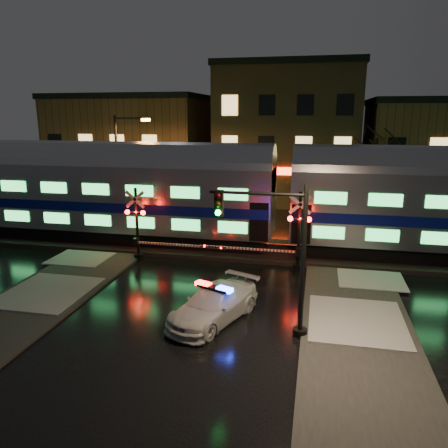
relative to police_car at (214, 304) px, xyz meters
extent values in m
plane|color=black|center=(-1.19, 3.85, -0.65)|extent=(120.00, 120.00, 0.00)
cube|color=black|center=(-1.19, 8.85, -0.53)|extent=(90.00, 4.20, 0.24)
cube|color=#2D2D2D|center=(-7.69, -2.15, -0.59)|extent=(4.00, 20.00, 0.12)
cube|color=#2D2D2D|center=(5.31, -2.15, -0.59)|extent=(4.00, 20.00, 0.12)
cube|color=brown|center=(-14.19, 25.85, 3.85)|extent=(14.00, 10.00, 9.00)
cube|color=brown|center=(0.81, 26.35, 5.10)|extent=(12.00, 11.00, 11.50)
cube|color=brown|center=(13.81, 25.85, 3.60)|extent=(12.00, 10.00, 8.50)
cube|color=black|center=(-11.20, 8.85, -0.01)|extent=(24.00, 2.40, 0.80)
cube|color=#B7BAC1|center=(-11.20, 8.85, 2.29)|extent=(25.00, 3.05, 3.80)
cube|color=navy|center=(-11.20, 8.85, 1.89)|extent=(24.75, 3.09, 0.55)
cube|color=#3ADD61|center=(-11.20, 7.30, 1.14)|extent=(21.00, 0.05, 0.62)
cube|color=#3ADD61|center=(-11.20, 7.30, 2.94)|extent=(21.00, 0.05, 0.62)
cylinder|color=#B7BAC1|center=(-11.20, 8.85, 3.99)|extent=(25.00, 3.05, 3.05)
imported|color=silver|center=(0.00, 0.00, -0.01)|extent=(3.32, 4.81, 1.29)
cube|color=black|center=(0.00, 0.00, 0.68)|extent=(1.38, 0.82, 0.09)
cube|color=#FF0C05|center=(-0.45, 0.18, 0.72)|extent=(0.66, 0.50, 0.15)
cube|color=#1426FF|center=(0.45, -0.18, 0.72)|extent=(0.66, 0.50, 0.15)
cylinder|color=black|center=(2.86, 6.25, -0.50)|extent=(0.50, 0.50, 0.30)
cylinder|color=black|center=(2.86, 6.25, 1.36)|extent=(0.16, 0.16, 4.03)
sphere|color=#FF0C05|center=(2.40, 6.07, 2.06)|extent=(0.26, 0.26, 0.26)
sphere|color=#FF0C05|center=(3.31, 6.07, 2.06)|extent=(0.26, 0.26, 0.26)
cube|color=white|center=(0.34, 6.00, 0.40)|extent=(5.03, 0.10, 0.10)
cube|color=black|center=(2.86, 6.00, 0.40)|extent=(0.25, 0.30, 0.45)
cylinder|color=black|center=(-5.71, 6.25, -0.51)|extent=(0.49, 0.49, 0.29)
cylinder|color=black|center=(-5.71, 6.25, 1.31)|extent=(0.16, 0.16, 3.93)
sphere|color=#FF0C05|center=(-6.15, 6.07, 2.00)|extent=(0.26, 0.26, 0.26)
sphere|color=#FF0C05|center=(-5.26, 6.07, 2.00)|extent=(0.26, 0.26, 0.26)
cube|color=white|center=(-3.25, 6.00, 0.38)|extent=(4.91, 0.10, 0.10)
cube|color=black|center=(-5.71, 6.00, 0.38)|extent=(0.25, 0.30, 0.45)
cylinder|color=black|center=(3.27, -0.54, -0.52)|extent=(0.51, 0.51, 0.27)
cylinder|color=black|center=(3.27, -0.54, 2.07)|extent=(0.16, 0.16, 5.44)
cylinder|color=black|center=(1.63, -0.54, 4.42)|extent=(3.26, 0.11, 0.11)
cube|color=black|center=(0.37, -0.69, 4.06)|extent=(0.29, 0.25, 0.91)
sphere|color=#0CFF3F|center=(0.37, -0.85, 3.77)|extent=(0.20, 0.20, 0.20)
cylinder|color=black|center=(-9.82, 12.85, 3.15)|extent=(0.19, 0.19, 7.62)
cylinder|color=black|center=(-8.68, 12.85, 6.77)|extent=(2.28, 0.11, 0.11)
cube|color=orange|center=(-7.63, 12.85, 6.68)|extent=(0.52, 0.27, 0.17)
camera|label=1|loc=(3.58, -14.89, 6.98)|focal=35.00mm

